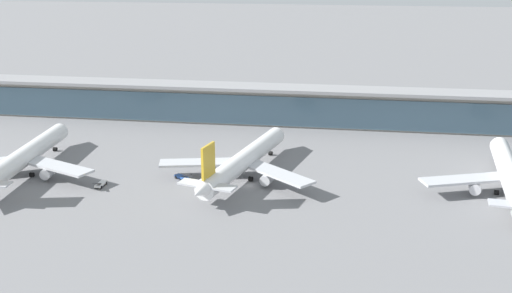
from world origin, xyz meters
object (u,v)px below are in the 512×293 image
object	(u,v)px
airliner_centre_stand	(243,161)
service_truck_by_tail_blue	(182,177)
airliner_left_stand	(23,158)
airliner_right_stand	(510,176)
service_truck_mid_apron_white	(101,184)

from	to	relation	value
airliner_centre_stand	service_truck_by_tail_blue	world-z (taller)	airliner_centre_stand
airliner_left_stand	service_truck_by_tail_blue	world-z (taller)	airliner_left_stand
airliner_centre_stand	airliner_right_stand	world-z (taller)	same
airliner_centre_stand	airliner_right_stand	xyz separation A→B (m)	(74.12, -1.25, 0.00)
service_truck_by_tail_blue	airliner_left_stand	bearing A→B (deg)	-176.31
airliner_centre_stand	service_truck_mid_apron_white	size ratio (longest dim) A/B	9.06
airliner_left_stand	service_truck_by_tail_blue	distance (m)	47.97
airliner_left_stand	service_truck_mid_apron_white	xyz separation A→B (m)	(26.31, -5.95, -4.47)
airliner_centre_stand	airliner_left_stand	bearing A→B (deg)	-173.74
airliner_left_stand	airliner_right_stand	size ratio (longest dim) A/B	1.00
service_truck_mid_apron_white	service_truck_by_tail_blue	bearing A→B (deg)	22.92
airliner_left_stand	airliner_centre_stand	world-z (taller)	same
airliner_left_stand	airliner_centre_stand	bearing A→B (deg)	6.26
airliner_centre_stand	service_truck_by_tail_blue	xyz separation A→B (m)	(-17.37, -4.06, -4.47)
airliner_left_stand	service_truck_mid_apron_white	distance (m)	27.35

